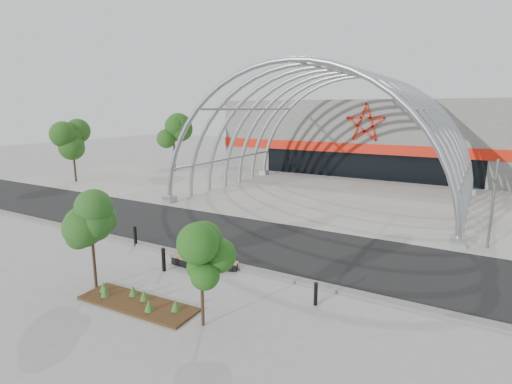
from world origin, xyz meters
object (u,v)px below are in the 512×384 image
at_px(signal_pole, 493,203).
at_px(bollard_2, 200,251).
at_px(street_tree_1, 201,258).
at_px(bench_1, 218,265).
at_px(bench_0, 190,263).
at_px(street_tree_0, 91,222).

height_order(signal_pole, bollard_2, signal_pole).
height_order(street_tree_1, bench_1, street_tree_1).
bearing_deg(bench_1, bench_0, -157.32).
bearing_deg(street_tree_1, bench_1, 119.20).
distance_m(signal_pole, street_tree_0, 19.04).
xyz_separation_m(street_tree_0, street_tree_1, (5.55, -0.15, -0.38)).
distance_m(signal_pole, bench_1, 14.13).
bearing_deg(signal_pole, bench_0, -140.55).
distance_m(street_tree_0, bench_0, 4.76).
bearing_deg(bollard_2, bench_0, -81.48).
bearing_deg(street_tree_1, bollard_2, 128.72).
bearing_deg(signal_pole, bench_1, -138.98).
bearing_deg(bench_1, signal_pole, 41.02).
distance_m(bench_0, bench_1, 1.33).
bearing_deg(bench_0, bollard_2, 98.52).
height_order(street_tree_0, bench_0, street_tree_0).
xyz_separation_m(street_tree_1, bench_0, (-3.55, 3.65, -2.16)).
xyz_separation_m(street_tree_1, bench_1, (-2.33, 4.16, -2.19)).
bearing_deg(bollard_2, street_tree_1, -51.28).
height_order(signal_pole, bench_0, signal_pole).
bearing_deg(bollard_2, street_tree_0, -112.60).
bearing_deg(street_tree_0, street_tree_1, -1.55).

